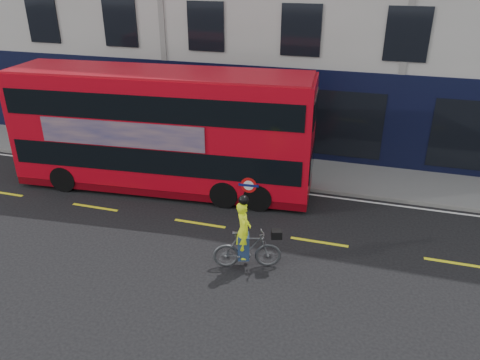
% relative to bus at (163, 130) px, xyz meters
% --- Properties ---
extents(ground, '(120.00, 120.00, 0.00)m').
position_rel_bus_xyz_m(ground, '(-1.75, -3.80, -2.31)').
color(ground, black).
rests_on(ground, ground).
extents(pavement, '(60.00, 3.00, 0.12)m').
position_rel_bus_xyz_m(pavement, '(-1.75, 2.70, -2.25)').
color(pavement, slate).
rests_on(pavement, ground).
extents(kerb, '(60.00, 0.12, 0.13)m').
position_rel_bus_xyz_m(kerb, '(-1.75, 1.20, -2.24)').
color(kerb, slate).
rests_on(kerb, ground).
extents(road_edge_line, '(58.00, 0.10, 0.01)m').
position_rel_bus_xyz_m(road_edge_line, '(-1.75, 0.90, -2.30)').
color(road_edge_line, silver).
rests_on(road_edge_line, ground).
extents(lane_dashes, '(58.00, 0.12, 0.01)m').
position_rel_bus_xyz_m(lane_dashes, '(-1.75, -2.30, -2.30)').
color(lane_dashes, yellow).
rests_on(lane_dashes, ground).
extents(bus, '(11.32, 3.41, 4.50)m').
position_rel_bus_xyz_m(bus, '(0.00, 0.00, 0.00)').
color(bus, red).
rests_on(bus, ground).
extents(cyclist, '(2.02, 1.12, 2.30)m').
position_rel_bus_xyz_m(cyclist, '(4.40, -4.19, -1.54)').
color(cyclist, '#4E5154').
rests_on(cyclist, ground).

